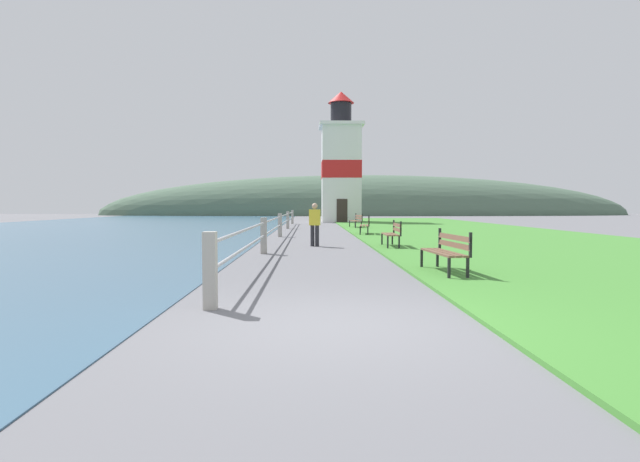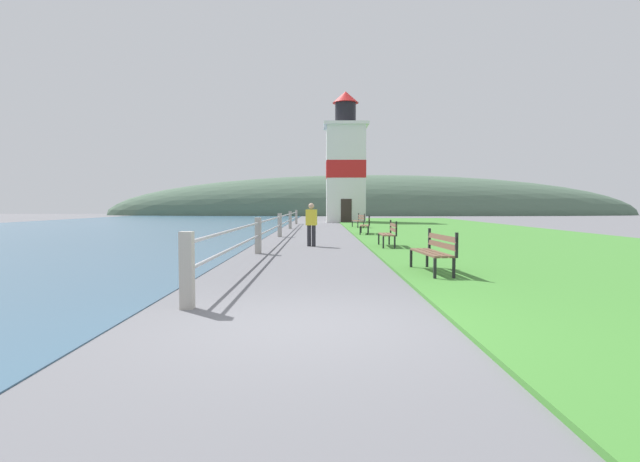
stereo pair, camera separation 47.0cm
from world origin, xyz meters
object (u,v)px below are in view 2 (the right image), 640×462
object	(u,v)px
park_bench_by_lighthouse	(360,220)
park_bench_midway	(390,232)
park_bench_near	(436,249)
person_strolling	(312,223)
park_bench_far	(367,224)
lighthouse	(346,166)

from	to	relation	value
park_bench_by_lighthouse	park_bench_midway	bearing A→B (deg)	82.24
park_bench_near	person_strolling	xyz separation A→B (m)	(-2.71, 7.33, 0.29)
park_bench_by_lighthouse	person_strolling	world-z (taller)	person_strolling
park_bench_far	park_bench_by_lighthouse	distance (m)	7.30
park_bench_far	person_strolling	world-z (taller)	person_strolling
park_bench_by_lighthouse	park_bench_far	bearing A→B (deg)	81.02
lighthouse	person_strolling	distance (m)	26.04
park_bench_midway	lighthouse	distance (m)	26.73
park_bench_far	person_strolling	bearing A→B (deg)	75.39
park_bench_midway	park_bench_far	size ratio (longest dim) A/B	0.92
park_bench_midway	lighthouse	world-z (taller)	lighthouse
park_bench_midway	lighthouse	bearing A→B (deg)	-88.33
park_bench_near	lighthouse	size ratio (longest dim) A/B	0.16
park_bench_near	park_bench_by_lighthouse	bearing A→B (deg)	-94.61
park_bench_midway	park_bench_far	bearing A→B (deg)	-88.07
park_bench_far	lighthouse	distance (m)	19.35
park_bench_far	park_bench_by_lighthouse	xyz separation A→B (m)	(0.23, 7.30, 0.00)
park_bench_midway	park_bench_by_lighthouse	size ratio (longest dim) A/B	0.85
park_bench_by_lighthouse	lighthouse	bearing A→B (deg)	-95.67
park_bench_near	park_bench_midway	world-z (taller)	same
park_bench_midway	park_bench_by_lighthouse	world-z (taller)	same
park_bench_by_lighthouse	person_strolling	distance (m)	14.32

